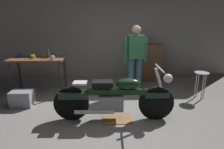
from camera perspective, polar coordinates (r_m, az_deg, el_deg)
ground_plane at (r=3.69m, az=0.47°, el=-12.82°), size 12.00×12.00×0.00m
back_wall at (r=6.03m, az=-0.88°, el=13.92°), size 8.00×0.12×3.10m
workbench at (r=4.95m, az=-21.52°, el=3.37°), size 1.30×0.64×0.90m
motorcycle at (r=3.44m, az=0.85°, el=-6.80°), size 2.19×0.60×1.00m
person_standing at (r=4.68m, az=7.09°, el=5.42°), size 0.57×0.26×1.67m
shop_stool at (r=4.79m, az=25.32°, el=-1.05°), size 0.32×0.32×0.64m
wooden_dresser at (r=5.81m, az=10.79°, el=3.59°), size 0.80×0.47×1.10m
drip_tray at (r=3.64m, az=1.50°, el=-13.20°), size 0.56×0.40×0.01m
storage_bin at (r=4.51m, az=-25.52°, el=-6.52°), size 0.44×0.32×0.34m
mug_brown_stoneware at (r=5.04m, az=-17.35°, el=5.81°), size 0.12×0.09×0.09m
mug_orange_travel at (r=5.12m, az=-19.94°, el=5.76°), size 0.11×0.07×0.10m
mug_blue_enamel at (r=5.27m, az=-26.24°, el=5.41°), size 0.11×0.08×0.11m
mug_yellow_tall at (r=4.90m, az=-22.77°, el=4.97°), size 0.12×0.09×0.09m
mug_white_ceramic at (r=4.61m, az=-17.48°, el=4.86°), size 0.11×0.08×0.09m
bottle at (r=4.85m, az=-18.70°, el=5.93°), size 0.06×0.06×0.24m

